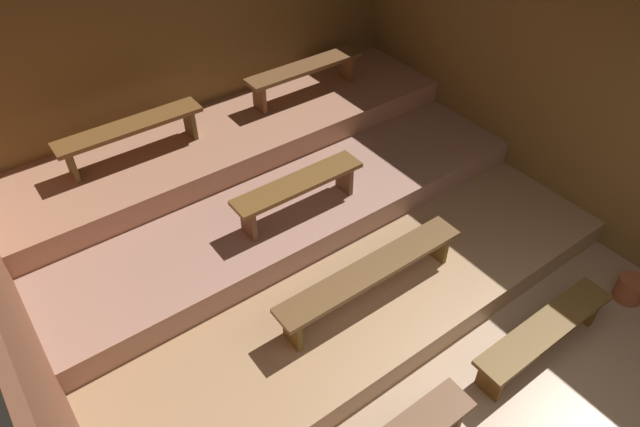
{
  "coord_description": "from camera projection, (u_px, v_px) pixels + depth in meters",
  "views": [
    {
      "loc": [
        -2.51,
        -0.68,
        4.42
      ],
      "look_at": [
        0.06,
        2.81,
        0.62
      ],
      "focal_mm": 31.72,
      "sensor_mm": 36.0,
      "label": 1
    }
  ],
  "objects": [
    {
      "name": "pail_floor",
      "position": [
        630.0,
        289.0,
        5.65
      ],
      "size": [
        0.27,
        0.27,
        0.26
      ],
      "primitive_type": "cylinder",
      "color": "#9E4C2D",
      "rests_on": "ground"
    },
    {
      "name": "bench_floor_right",
      "position": [
        544.0,
        332.0,
        5.03
      ],
      "size": [
        1.59,
        0.3,
        0.39
      ],
      "color": "brown",
      "rests_on": "ground"
    },
    {
      "name": "ground",
      "position": [
        329.0,
        275.0,
        6.02
      ],
      "size": [
        6.22,
        5.92,
        0.08
      ],
      "primitive_type": "cube",
      "color": "tan"
    },
    {
      "name": "platform_lower",
      "position": [
        298.0,
        233.0,
        6.25
      ],
      "size": [
        5.42,
        3.97,
        0.28
      ],
      "primitive_type": "cube",
      "color": "tan",
      "rests_on": "ground"
    },
    {
      "name": "wall_left",
      "position": [
        15.0,
        314.0,
        3.89
      ],
      "size": [
        0.06,
        5.92,
        2.67
      ],
      "primitive_type": "cube",
      "color": "brown",
      "rests_on": "ground"
    },
    {
      "name": "wall_back",
      "position": [
        199.0,
        65.0,
        6.68
      ],
      "size": [
        6.22,
        0.06,
        2.67
      ],
      "primitive_type": "cube",
      "color": "brown",
      "rests_on": "ground"
    },
    {
      "name": "wall_right",
      "position": [
        525.0,
        84.0,
        6.33
      ],
      "size": [
        0.06,
        5.92,
        2.67
      ],
      "primitive_type": "cube",
      "color": "brown",
      "rests_on": "ground"
    },
    {
      "name": "bench_upper_right",
      "position": [
        305.0,
        71.0,
        6.95
      ],
      "size": [
        1.57,
        0.3,
        0.39
      ],
      "color": "brown",
      "rests_on": "platform_upper"
    },
    {
      "name": "platform_middle",
      "position": [
        263.0,
        181.0,
        6.49
      ],
      "size": [
        5.42,
        2.57,
        0.28
      ],
      "primitive_type": "cube",
      "color": "#A87965",
      "rests_on": "platform_lower"
    },
    {
      "name": "bench_upper_left",
      "position": [
        130.0,
        131.0,
        5.95
      ],
      "size": [
        1.57,
        0.3,
        0.39
      ],
      "color": "brown",
      "rests_on": "platform_upper"
    },
    {
      "name": "bench_middle_center",
      "position": [
        298.0,
        188.0,
        5.68
      ],
      "size": [
        1.43,
        0.3,
        0.39
      ],
      "color": "brown",
      "rests_on": "platform_middle"
    },
    {
      "name": "platform_upper",
      "position": [
        233.0,
        137.0,
        6.68
      ],
      "size": [
        5.42,
        1.32,
        0.28
      ],
      "primitive_type": "cube",
      "color": "#B0785B",
      "rests_on": "platform_middle"
    },
    {
      "name": "bench_lower_center",
      "position": [
        371.0,
        273.0,
        5.17
      ],
      "size": [
        2.0,
        0.3,
        0.39
      ],
      "color": "brown",
      "rests_on": "platform_lower"
    }
  ]
}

